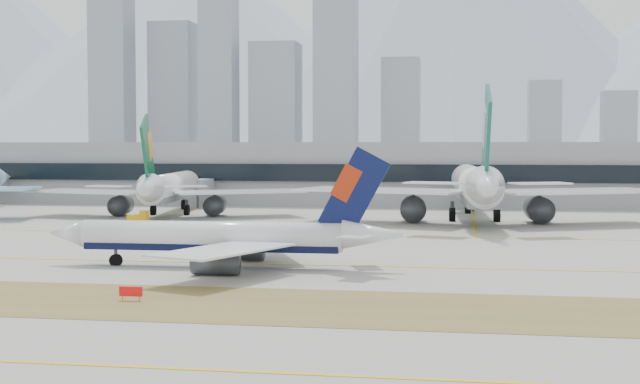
% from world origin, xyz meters
% --- Properties ---
extents(ground, '(3000.00, 3000.00, 0.00)m').
position_xyz_m(ground, '(0.00, 0.00, 0.00)').
color(ground, '#9E9C93').
rests_on(ground, ground).
extents(apron_markings, '(360.00, 122.22, 0.06)m').
position_xyz_m(apron_markings, '(0.00, -53.95, 0.02)').
color(apron_markings, brown).
rests_on(apron_markings, ground).
extents(taxiing_airliner, '(42.48, 37.01, 14.30)m').
position_xyz_m(taxiing_airliner, '(-10.42, -8.90, 3.45)').
color(taxiing_airliner, white).
rests_on(taxiing_airliner, ground).
extents(widebody_eva, '(56.17, 55.46, 20.22)m').
position_xyz_m(widebody_eva, '(-42.46, 64.45, 5.38)').
color(widebody_eva, white).
rests_on(widebody_eva, ground).
extents(widebody_cathay, '(67.89, 66.52, 24.24)m').
position_xyz_m(widebody_cathay, '(18.88, 59.02, 6.44)').
color(widebody_cathay, white).
rests_on(widebody_cathay, ground).
extents(terminal, '(280.00, 43.10, 15.00)m').
position_xyz_m(terminal, '(0.00, 114.84, 7.50)').
color(terminal, gray).
rests_on(terminal, ground).
extents(hold_sign_left, '(2.20, 0.15, 1.35)m').
position_xyz_m(hold_sign_left, '(-12.83, -32.00, 0.88)').
color(hold_sign_left, red).
rests_on(hold_sign_left, ground).
extents(gse_b, '(3.55, 2.00, 2.60)m').
position_xyz_m(gse_b, '(-40.49, 42.36, 1.05)').
color(gse_b, '#D79E0B').
rests_on(gse_b, ground).
extents(city_skyline, '(342.00, 49.80, 140.00)m').
position_xyz_m(city_skyline, '(-106.76, 453.42, 49.80)').
color(city_skyline, gray).
rests_on(city_skyline, ground).
extents(mountain_ridge, '(2830.00, 1120.00, 470.00)m').
position_xyz_m(mountain_ridge, '(33.00, 1404.14, 181.85)').
color(mountain_ridge, '#9EA8B7').
rests_on(mountain_ridge, ground).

